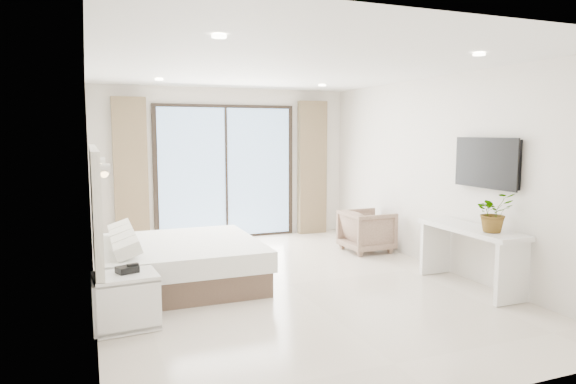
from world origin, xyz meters
name	(u,v)px	position (x,y,z in m)	size (l,w,h in m)	color
ground	(288,284)	(0.00, 0.00, 0.00)	(6.20, 6.20, 0.00)	beige
room_shell	(254,157)	(-0.20, 0.78, 1.58)	(4.62, 6.22, 2.72)	silver
bed	(177,263)	(-1.32, 0.47, 0.29)	(1.97, 1.88, 0.69)	brown
nightstand	(126,301)	(-2.02, -0.77, 0.27)	(0.63, 0.53, 0.54)	white
phone	(127,269)	(-2.00, -0.73, 0.58)	(0.19, 0.15, 0.06)	black
console_desk	(471,244)	(2.04, -0.95, 0.56)	(0.47, 1.51, 0.77)	white
plant	(493,216)	(2.04, -1.31, 0.95)	(0.42, 0.47, 0.36)	#33662D
armchair	(367,229)	(1.85, 1.23, 0.37)	(0.72, 0.67, 0.74)	#947260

